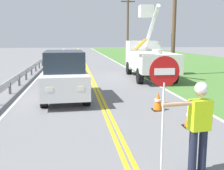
% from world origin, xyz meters
% --- Properties ---
extents(centerline_yellow_left, '(0.11, 110.00, 0.01)m').
position_xyz_m(centerline_yellow_left, '(-0.09, 20.00, 0.01)').
color(centerline_yellow_left, yellow).
rests_on(centerline_yellow_left, ground).
extents(centerline_yellow_right, '(0.11, 110.00, 0.01)m').
position_xyz_m(centerline_yellow_right, '(0.09, 20.00, 0.01)').
color(centerline_yellow_right, yellow).
rests_on(centerline_yellow_right, ground).
extents(edge_line_right, '(0.12, 110.00, 0.01)m').
position_xyz_m(edge_line_right, '(3.60, 20.00, 0.01)').
color(edge_line_right, silver).
rests_on(edge_line_right, ground).
extents(edge_line_left, '(0.12, 110.00, 0.01)m').
position_xyz_m(edge_line_left, '(-3.60, 20.00, 0.01)').
color(edge_line_left, silver).
rests_on(edge_line_left, ground).
extents(flagger_worker, '(1.08, 0.30, 1.83)m').
position_xyz_m(flagger_worker, '(1.25, 4.82, 1.05)').
color(flagger_worker, '#1E2338').
rests_on(flagger_worker, ground).
extents(stop_sign_paddle, '(0.56, 0.04, 2.33)m').
position_xyz_m(stop_sign_paddle, '(0.48, 4.71, 1.71)').
color(stop_sign_paddle, silver).
rests_on(stop_sign_paddle, ground).
extents(utility_bucket_truck, '(2.96, 6.91, 4.90)m').
position_xyz_m(utility_bucket_truck, '(3.86, 17.98, 1.39)').
color(utility_bucket_truck, silver).
rests_on(utility_bucket_truck, ground).
extents(oncoming_suv_nearest, '(2.06, 4.67, 2.10)m').
position_xyz_m(oncoming_suv_nearest, '(-1.55, 12.00, 1.06)').
color(oncoming_suv_nearest, silver).
rests_on(oncoming_suv_nearest, ground).
extents(utility_pole_near, '(1.80, 0.28, 7.89)m').
position_xyz_m(utility_pole_near, '(5.91, 18.76, 4.12)').
color(utility_pole_near, brown).
rests_on(utility_pole_near, ground).
extents(utility_pole_mid, '(1.80, 0.28, 7.86)m').
position_xyz_m(utility_pole_mid, '(5.84, 35.11, 4.11)').
color(utility_pole_mid, brown).
rests_on(utility_pole_mid, ground).
extents(traffic_cone_lead, '(0.40, 0.40, 0.70)m').
position_xyz_m(traffic_cone_lead, '(2.30, 7.49, 0.34)').
color(traffic_cone_lead, orange).
rests_on(traffic_cone_lead, ground).
extents(traffic_cone_mid, '(0.40, 0.40, 0.70)m').
position_xyz_m(traffic_cone_mid, '(1.93, 9.51, 0.34)').
color(traffic_cone_mid, orange).
rests_on(traffic_cone_mid, ground).
extents(guardrail_left_shoulder, '(0.10, 32.00, 0.71)m').
position_xyz_m(guardrail_left_shoulder, '(-4.20, 16.82, 0.52)').
color(guardrail_left_shoulder, '#9EA0A3').
rests_on(guardrail_left_shoulder, ground).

